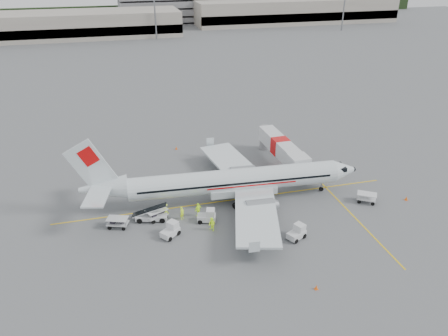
{
  "coord_description": "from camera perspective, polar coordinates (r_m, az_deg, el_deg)",
  "views": [
    {
      "loc": [
        -13.03,
        -47.39,
        29.4
      ],
      "look_at": [
        0.0,
        2.0,
        3.8
      ],
      "focal_mm": 35.0,
      "sensor_mm": 36.0,
      "label": 1
    }
  ],
  "objects": [
    {
      "name": "ground",
      "position": [
        57.27,
        0.51,
        -4.27
      ],
      "size": [
        360.0,
        360.0,
        0.0
      ],
      "primitive_type": "plane",
      "color": "#56595B"
    },
    {
      "name": "stripe_lead",
      "position": [
        57.27,
        0.51,
        -4.27
      ],
      "size": [
        44.0,
        0.2,
        0.01
      ],
      "primitive_type": "cube",
      "color": "yellow",
      "rests_on": "ground"
    },
    {
      "name": "stripe_cross",
      "position": [
        56.09,
        16.77,
        -6.27
      ],
      "size": [
        0.2,
        20.0,
        0.01
      ],
      "primitive_type": "cube",
      "color": "yellow",
      "rests_on": "ground"
    },
    {
      "name": "terminal_west",
      "position": [
        181.15,
        -24.25,
        16.52
      ],
      "size": [
        110.0,
        22.0,
        9.0
      ],
      "primitive_type": null,
      "color": "gray",
      "rests_on": "ground"
    },
    {
      "name": "terminal_east",
      "position": [
        210.95,
        9.04,
        19.68
      ],
      "size": [
        90.0,
        26.0,
        10.0
      ],
      "primitive_type": null,
      "color": "gray",
      "rests_on": "ground"
    },
    {
      "name": "parking_garage",
      "position": [
        212.03,
        -4.66,
        20.48
      ],
      "size": [
        62.0,
        24.0,
        14.0
      ],
      "primitive_type": null,
      "color": "slate",
      "rests_on": "ground"
    },
    {
      "name": "treeline",
      "position": [
        224.33,
        -12.03,
        19.33
      ],
      "size": [
        300.0,
        3.0,
        6.0
      ],
      "primitive_type": null,
      "color": "black",
      "rests_on": "ground"
    },
    {
      "name": "mast_center",
      "position": [
        167.38,
        -9.05,
        20.01
      ],
      "size": [
        3.2,
        1.2,
        22.0
      ],
      "primitive_type": null,
      "color": "slate",
      "rests_on": "ground"
    },
    {
      "name": "mast_east",
      "position": [
        190.65,
        15.49,
        20.2
      ],
      "size": [
        3.2,
        1.2,
        22.0
      ],
      "primitive_type": null,
      "color": "slate",
      "rests_on": "ground"
    },
    {
      "name": "aircraft",
      "position": [
        55.12,
        1.45,
        0.23
      ],
      "size": [
        37.36,
        30.18,
        9.82
      ],
      "primitive_type": null,
      "rotation": [
        0.0,
        0.0,
        -0.07
      ],
      "color": "silver",
      "rests_on": "ground"
    },
    {
      "name": "jet_bridge",
      "position": [
        66.52,
        7.3,
        2.14
      ],
      "size": [
        3.54,
        15.95,
        4.16
      ],
      "primitive_type": null,
      "rotation": [
        0.0,
        0.0,
        0.04
      ],
      "color": "silver",
      "rests_on": "ground"
    },
    {
      "name": "belt_loader",
      "position": [
        53.43,
        -9.51,
        -5.45
      ],
      "size": [
        5.32,
        2.98,
        2.72
      ],
      "primitive_type": null,
      "rotation": [
        0.0,
        0.0,
        -0.23
      ],
      "color": "silver",
      "rests_on": "ground"
    },
    {
      "name": "tug_fore",
      "position": [
        50.46,
        9.45,
        -8.27
      ],
      "size": [
        2.51,
        2.11,
        1.68
      ],
      "primitive_type": null,
      "rotation": [
        0.0,
        0.0,
        0.48
      ],
      "color": "silver",
      "rests_on": "ground"
    },
    {
      "name": "tug_mid",
      "position": [
        52.7,
        -2.31,
        -6.22
      ],
      "size": [
        2.44,
        1.82,
        1.68
      ],
      "primitive_type": null,
      "rotation": [
        0.0,
        0.0,
        -0.29
      ],
      "color": "silver",
      "rests_on": "ground"
    },
    {
      "name": "tug_aft",
      "position": [
        50.5,
        -7.07,
        -8.04
      ],
      "size": [
        2.5,
        2.38,
        1.7
      ],
      "primitive_type": null,
      "rotation": [
        0.0,
        0.0,
        0.7
      ],
      "color": "silver",
      "rests_on": "ground"
    },
    {
      "name": "cart_loaded_a",
      "position": [
        53.84,
        -8.75,
        -6.0
      ],
      "size": [
        2.9,
        2.36,
        1.31
      ],
      "primitive_type": null,
      "rotation": [
        0.0,
        0.0,
        0.4
      ],
      "color": "silver",
      "rests_on": "ground"
    },
    {
      "name": "cart_loaded_b",
      "position": [
        53.26,
        -13.71,
        -6.94
      ],
      "size": [
        2.76,
        2.17,
        1.26
      ],
      "primitive_type": null,
      "rotation": [
        0.0,
        0.0,
        -0.35
      ],
      "color": "silver",
      "rests_on": "ground"
    },
    {
      "name": "cart_empty_a",
      "position": [
        52.21,
        5.1,
        -7.01
      ],
      "size": [
        2.49,
        1.91,
        1.15
      ],
      "primitive_type": null,
      "rotation": [
        0.0,
        0.0,
        0.31
      ],
      "color": "silver",
      "rests_on": "ground"
    },
    {
      "name": "cart_empty_b",
      "position": [
        59.56,
        18.12,
        -3.72
      ],
      "size": [
        2.81,
        2.52,
        1.26
      ],
      "primitive_type": null,
      "rotation": [
        0.0,
        0.0,
        -0.57
      ],
      "color": "silver",
      "rests_on": "ground"
    },
    {
      "name": "cone_nose",
      "position": [
        62.02,
        22.72,
        -3.64
      ],
      "size": [
        0.37,
        0.37,
        0.6
      ],
      "primitive_type": "cone",
      "color": "#FF5E0D",
      "rests_on": "ground"
    },
    {
      "name": "cone_port",
      "position": [
        72.15,
        -6.25,
        2.65
      ],
      "size": [
        0.34,
        0.34,
        0.56
      ],
      "primitive_type": "cone",
      "color": "#FF5E0D",
      "rests_on": "ground"
    },
    {
      "name": "cone_stbd",
      "position": [
        44.53,
        11.98,
        -14.96
      ],
      "size": [
        0.33,
        0.33,
        0.53
      ],
      "primitive_type": "cone",
      "color": "#FF5E0D",
      "rests_on": "ground"
    },
    {
      "name": "crew_a",
      "position": [
        53.34,
        -5.5,
        -5.86
      ],
      "size": [
        0.74,
        0.74,
        1.73
      ],
      "primitive_type": "imported",
      "rotation": [
        0.0,
        0.0,
        0.76
      ],
      "color": "#CEFA23",
      "rests_on": "ground"
    },
    {
      "name": "crew_b",
      "position": [
        51.08,
        -1.6,
        -7.36
      ],
      "size": [
        0.96,
        1.04,
        1.72
      ],
      "primitive_type": "imported",
      "rotation": [
        0.0,
        0.0,
        -1.11
      ],
      "color": "#CEFA23",
      "rests_on": "ground"
    },
    {
      "name": "crew_c",
      "position": [
        53.98,
        -7.73,
        -5.46
      ],
      "size": [
        1.28,
        1.41,
        1.9
      ],
      "primitive_type": "imported",
      "rotation": [
        0.0,
        0.0,
        2.18
      ],
      "color": "#CEFA23",
      "rests_on": "ground"
    },
    {
      "name": "crew_d",
      "position": [
        53.76,
        -3.38,
        -5.44
      ],
      "size": [
        1.14,
        0.9,
        1.81
      ],
      "primitive_type": "imported",
      "rotation": [
        0.0,
        0.0,
        3.65
      ],
      "color": "#CEFA23",
      "rests_on": "ground"
    }
  ]
}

